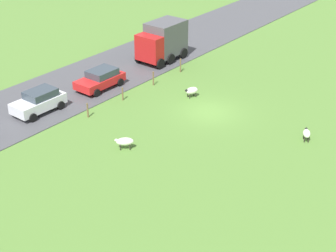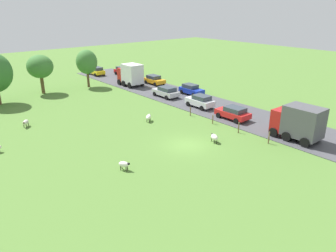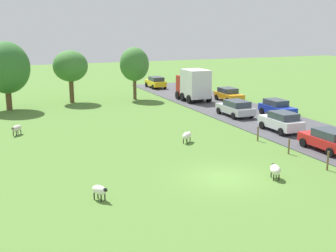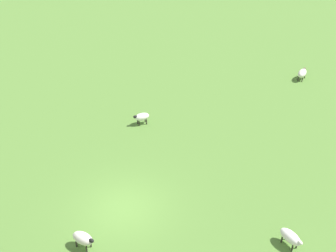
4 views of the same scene
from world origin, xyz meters
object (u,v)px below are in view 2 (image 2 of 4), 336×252
truck_0 (298,122)px  car_2 (96,71)px  sheep_4 (149,117)px  truck_1 (131,74)px  sheep_3 (214,137)px  sheep_0 (26,122)px  car_1 (154,80)px  tree_2 (87,62)px  sheep_2 (124,164)px  car_8 (233,113)px  car_4 (200,101)px  car_0 (123,71)px  car_5 (191,89)px  tree_0 (40,67)px  car_3 (166,92)px

truck_0 → car_2: 41.97m
sheep_4 → truck_1: (8.43, 16.21, 1.42)m
sheep_3 → sheep_4: 9.25m
sheep_0 → car_1: 24.78m
tree_2 → car_2: 10.12m
sheep_2 → car_8: bearing=8.1°
sheep_2 → car_8: size_ratio=0.25×
sheep_2 → car_4: (17.32, 8.33, 0.38)m
sheep_2 → car_0: 38.90m
car_4 → truck_0: bearing=-91.5°
truck_1 → car_5: 11.44m
tree_2 → sheep_3: bearing=-92.5°
sheep_4 → tree_0: bearing=102.6°
sheep_3 → car_2: size_ratio=0.31×
sheep_4 → car_0: (12.18, 24.44, 0.33)m
sheep_2 → truck_0: truck_0 is taller
tree_2 → car_5: 17.83m
car_0 → car_5: (-0.05, -19.00, -0.00)m
truck_0 → sheep_0: bearing=132.8°
tree_0 → car_1: (16.80, -6.40, -3.26)m
tree_0 → truck_0: tree_0 is taller
sheep_0 → car_5: car_5 is taller
car_0 → car_5: size_ratio=1.09×
sheep_4 → car_8: bearing=-36.1°
tree_2 → truck_1: tree_2 is taller
car_0 → car_4: 24.72m
car_4 → sheep_2: bearing=-154.3°
sheep_3 → car_8: 7.56m
sheep_3 → car_0: (10.87, 33.60, 0.32)m
sheep_0 → tree_2: (14.24, 12.76, 3.59)m
truck_1 → car_5: (3.70, -10.77, -1.09)m
sheep_0 → car_3: (20.03, -0.50, 0.32)m
car_4 → sheep_0: bearing=159.8°
car_0 → car_2: bearing=138.6°
car_3 → car_2: bearing=90.4°
sheep_3 → truck_0: bearing=-35.4°
tree_0 → car_8: bearing=-64.5°
tree_2 → car_1: (9.49, -5.62, -3.29)m
car_0 → sheep_0: bearing=-144.4°
sheep_0 → sheep_2: (2.88, -15.74, -0.01)m
car_3 → tree_0: bearing=133.0°
sheep_0 → car_4: 21.52m
car_1 → car_5: (0.02, -9.10, 0.02)m
sheep_2 → sheep_4: (8.75, 8.34, 0.00)m
sheep_3 → car_2: 37.70m
truck_0 → car_1: size_ratio=1.20×
sheep_3 → car_1: car_1 is taller
tree_0 → truck_0: (12.90, -34.99, -2.19)m
car_1 → car_2: size_ratio=1.01×
sheep_4 → tree_2: 20.64m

